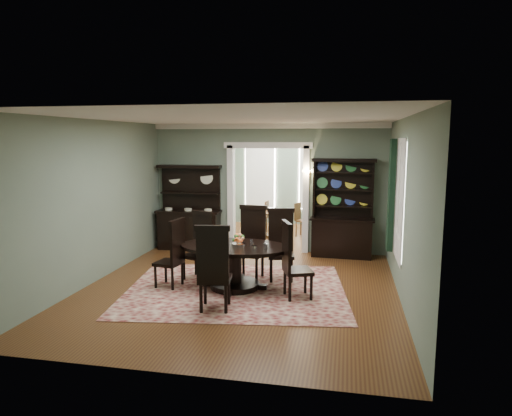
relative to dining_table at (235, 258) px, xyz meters
The scene contains 19 objects.
room 1.04m from the dining_table, 18.30° to the right, with size 5.51×6.01×3.01m.
parlor 5.55m from the dining_table, 89.05° to the left, with size 3.51×3.50×3.01m.
doorway_trim 3.12m from the dining_table, 88.23° to the left, with size 2.08×0.25×2.57m.
right_window 3.10m from the dining_table, 17.09° to the left, with size 0.15×1.47×2.12m.
wall_sconce 3.25m from the dining_table, 69.44° to the left, with size 0.27×0.21×0.21m.
rug 0.55m from the dining_table, 65.49° to the right, with size 3.80×3.10×0.01m, color maroon.
dining_table is the anchor object (origin of this frame).
centerpiece 0.31m from the dining_table, 10.67° to the right, with size 1.20×0.77×0.20m.
chair_far_left 0.93m from the dining_table, 148.83° to the left, with size 0.60×0.58×1.29m.
chair_far_mid 0.75m from the dining_table, 77.28° to the left, with size 0.56×0.54×1.40m.
chair_far_right 1.05m from the dining_table, 46.18° to the left, with size 0.58×0.56×1.35m.
chair_end_left 1.10m from the dining_table, behind, with size 0.50×0.52×1.25m.
chair_end_right 1.11m from the dining_table, 16.91° to the right, with size 0.60×0.61×1.31m.
chair_near 1.18m from the dining_table, 91.86° to the right, with size 0.57×0.55×1.38m.
sideboard 3.24m from the dining_table, 123.76° to the left, with size 1.56×0.59×2.03m.
welsh_dresser 3.26m from the dining_table, 55.62° to the left, with size 1.44×0.59×2.22m.
parlor_table 4.47m from the dining_table, 91.30° to the left, with size 0.74×0.74×0.68m.
parlor_chair_left 4.92m from the dining_table, 94.59° to the left, with size 0.40×0.38×0.91m.
parlor_chair_right 4.71m from the dining_table, 81.40° to the left, with size 0.43×0.42×0.92m.
Camera 1 is at (1.83, -7.56, 2.65)m, focal length 32.00 mm.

